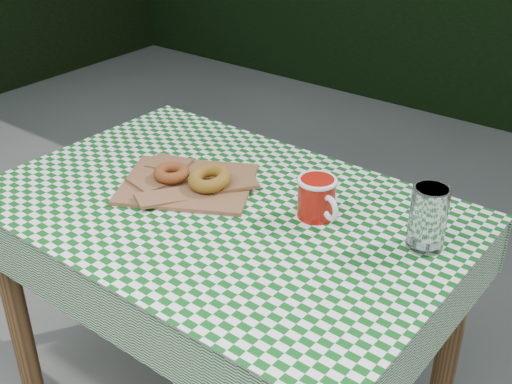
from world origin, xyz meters
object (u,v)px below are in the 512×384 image
Objects in this scene: coffee_mug at (316,198)px; table at (226,329)px; drinking_glass at (428,218)px; paper_bag at (188,183)px.

table is at bearing -130.25° from coffee_mug.
drinking_glass is (0.45, 0.13, 0.45)m from table.
coffee_mug is at bearing 12.11° from paper_bag.
table is 3.46× the size of paper_bag.
drinking_glass is at bearing 16.54° from table.
drinking_glass reaches higher than paper_bag.
paper_bag is 0.34m from coffee_mug.
paper_bag is 2.24× the size of drinking_glass.
coffee_mug reaches higher than table.
table is at bearing -164.37° from drinking_glass.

